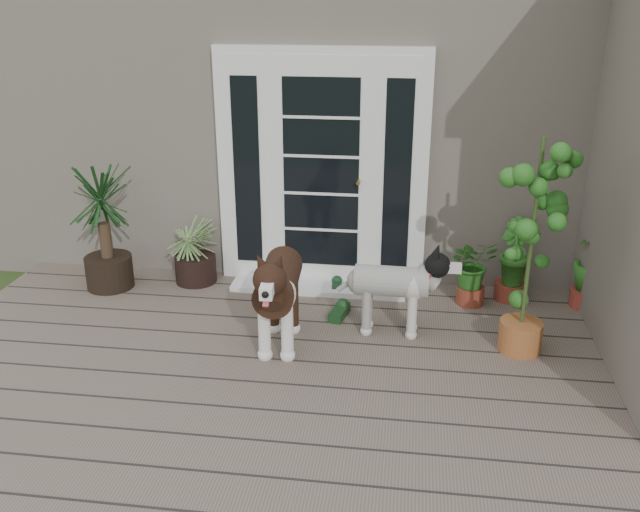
# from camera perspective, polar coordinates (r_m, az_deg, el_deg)

# --- Properties ---
(deck) EXTENTS (6.20, 4.60, 0.12)m
(deck) POSITION_cam_1_polar(r_m,az_deg,el_deg) (4.68, -1.05, -13.49)
(deck) COLOR #6B5B4C
(deck) RESTS_ON ground
(house_main) EXTENTS (7.40, 4.00, 3.10)m
(house_main) POSITION_cam_1_polar(r_m,az_deg,el_deg) (8.15, 3.54, 13.06)
(house_main) COLOR #665E54
(house_main) RESTS_ON ground
(door_unit) EXTENTS (1.90, 0.14, 2.15)m
(door_unit) POSITION_cam_1_polar(r_m,az_deg,el_deg) (6.23, 0.15, 7.14)
(door_unit) COLOR white
(door_unit) RESTS_ON deck
(door_step) EXTENTS (1.60, 0.40, 0.05)m
(door_step) POSITION_cam_1_polar(r_m,az_deg,el_deg) (6.39, -0.10, -2.47)
(door_step) COLOR white
(door_step) RESTS_ON deck
(brindle_dog) EXTENTS (0.47, 0.98, 0.80)m
(brindle_dog) POSITION_cam_1_polar(r_m,az_deg,el_deg) (5.26, -3.42, -3.56)
(brindle_dog) COLOR #3B2215
(brindle_dog) RESTS_ON deck
(white_dog) EXTENTS (0.80, 0.36, 0.66)m
(white_dog) POSITION_cam_1_polar(r_m,az_deg,el_deg) (5.50, 5.91, -3.26)
(white_dog) COLOR silver
(white_dog) RESTS_ON deck
(spider_plant) EXTENTS (0.85, 0.85, 0.68)m
(spider_plant) POSITION_cam_1_polar(r_m,az_deg,el_deg) (6.52, -10.37, 0.68)
(spider_plant) COLOR #90AE6B
(spider_plant) RESTS_ON deck
(yucca) EXTENTS (1.00, 1.00, 1.18)m
(yucca) POSITION_cam_1_polar(r_m,az_deg,el_deg) (6.52, -17.45, 2.33)
(yucca) COLOR black
(yucca) RESTS_ON deck
(herb_a) EXTENTS (0.52, 0.52, 0.52)m
(herb_a) POSITION_cam_1_polar(r_m,az_deg,el_deg) (6.14, 12.46, -1.62)
(herb_a) COLOR #1A5718
(herb_a) RESTS_ON deck
(herb_b) EXTENTS (0.44, 0.44, 0.53)m
(herb_b) POSITION_cam_1_polar(r_m,az_deg,el_deg) (6.31, 15.59, -1.23)
(herb_b) COLOR #17511B
(herb_b) RESTS_ON deck
(herb_c) EXTENTS (0.51, 0.51, 0.61)m
(herb_c) POSITION_cam_1_polar(r_m,az_deg,el_deg) (6.37, 21.54, -1.41)
(herb_c) COLOR #1D6622
(herb_c) RESTS_ON deck
(sapling) EXTENTS (0.58, 0.58, 1.72)m
(sapling) POSITION_cam_1_polar(r_m,az_deg,el_deg) (5.23, 17.07, 0.83)
(sapling) COLOR #275819
(sapling) RESTS_ON deck
(clog_left) EXTENTS (0.15, 0.28, 0.08)m
(clog_left) POSITION_cam_1_polar(r_m,az_deg,el_deg) (6.37, 1.41, -2.42)
(clog_left) COLOR #16371D
(clog_left) RESTS_ON deck
(clog_right) EXTENTS (0.22, 0.36, 0.10)m
(clog_right) POSITION_cam_1_polar(r_m,az_deg,el_deg) (5.85, 1.62, -4.61)
(clog_right) COLOR #163918
(clog_right) RESTS_ON deck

